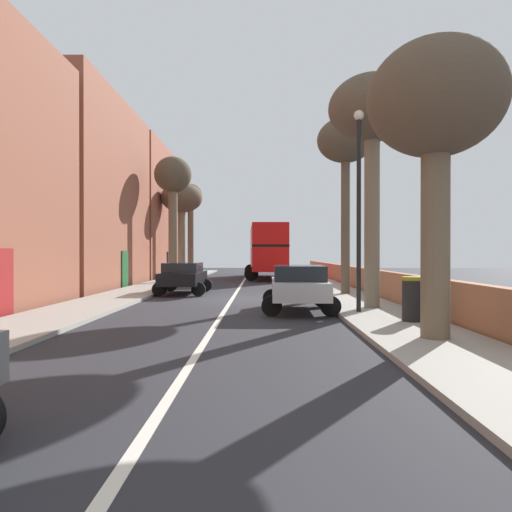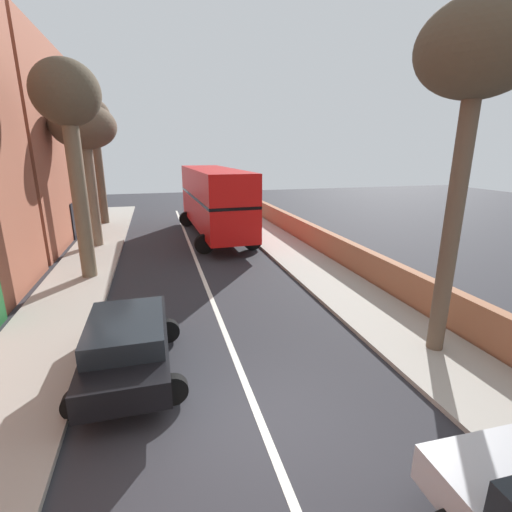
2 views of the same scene
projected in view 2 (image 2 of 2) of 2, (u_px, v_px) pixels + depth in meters
ground_plane at (261, 424)px, 7.06m from camera, size 84.00×84.00×0.00m
road_centre_line at (261, 424)px, 7.06m from camera, size 0.16×54.00×0.01m
sidewalk_right at (469, 381)px, 8.28m from camera, size 2.60×60.00×0.12m
double_decker_bus at (214, 198)px, 21.89m from camera, size 3.82×10.98×4.06m
parked_car_black_left_1 at (128, 341)px, 8.37m from camera, size 2.44×4.29×1.50m
street_tree_right_1 at (477, 62)px, 7.72m from camera, size 2.60×2.60×8.04m
street_tree_left_2 at (68, 108)px, 13.30m from camera, size 2.41×2.41×8.13m
street_tree_left_4 at (94, 126)px, 24.36m from camera, size 2.12×2.12×8.26m
street_tree_left_6 at (84, 131)px, 18.40m from camera, size 3.19×3.19×7.28m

